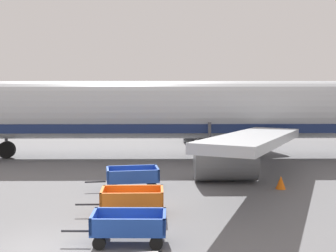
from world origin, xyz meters
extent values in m
plane|color=slate|center=(0.00, 0.00, 0.00)|extent=(220.00, 220.00, 0.00)
cube|color=#477A38|center=(0.00, 49.97, 0.03)|extent=(220.00, 28.00, 0.06)
cylinder|color=#B2B7BC|center=(-0.49, 16.94, 3.15)|extent=(29.77, 12.31, 3.70)
cube|color=navy|center=(-0.49, 16.94, 2.13)|extent=(26.85, 11.26, 0.56)
cube|color=#B2B7BC|center=(5.90, 10.17, 2.48)|extent=(3.72, 13.18, 1.35)
cylinder|color=slate|center=(4.26, 11.30, 1.13)|extent=(3.67, 2.94, 2.10)
cube|color=#B2B7BC|center=(1.01, 26.14, 2.48)|extent=(10.20, 11.74, 1.35)
cube|color=navy|center=(1.62, 33.12, 3.43)|extent=(0.98, 0.85, 1.90)
cylinder|color=slate|center=(0.29, 24.28, 1.13)|extent=(3.67, 2.94, 2.10)
cylinder|color=#4C4C51|center=(-10.53, 13.87, 1.57)|extent=(0.20, 0.20, 2.04)
cylinder|color=black|center=(-10.53, 13.87, 0.55)|extent=(1.18, 0.75, 1.10)
cylinder|color=#4C4C51|center=(2.54, 15.57, 1.57)|extent=(0.20, 0.20, 2.04)
cylinder|color=black|center=(2.54, 15.57, 0.55)|extent=(1.18, 0.75, 1.10)
cylinder|color=#4C4C51|center=(1.26, 19.78, 1.57)|extent=(0.20, 0.20, 2.04)
cylinder|color=black|center=(1.26, 19.78, 0.55)|extent=(1.18, 0.75, 1.10)
cube|color=#234CB2|center=(2.69, 1.38, 0.48)|extent=(2.79, 2.03, 0.08)
cube|color=#234CB2|center=(2.87, 0.76, 0.80)|extent=(2.43, 0.78, 0.55)
cube|color=#234CB2|center=(2.52, 2.01, 0.80)|extent=(2.43, 0.78, 0.55)
cube|color=#234CB2|center=(1.54, 1.05, 0.80)|extent=(0.48, 1.37, 0.55)
cube|color=#234CB2|center=(3.85, 1.71, 0.80)|extent=(0.48, 1.37, 0.55)
cylinder|color=#2D2D33|center=(0.96, 0.89, 0.44)|extent=(0.98, 0.35, 0.08)
cylinder|color=black|center=(1.94, 0.59, 0.22)|extent=(0.47, 0.27, 0.44)
cylinder|color=black|center=(1.64, 1.66, 0.22)|extent=(0.47, 0.27, 0.44)
cylinder|color=black|center=(3.75, 1.10, 0.22)|extent=(0.47, 0.27, 0.44)
cylinder|color=black|center=(3.44, 2.17, 0.22)|extent=(0.47, 0.27, 0.44)
cube|color=orange|center=(1.65, 4.52, 0.48)|extent=(2.81, 2.10, 0.08)
cube|color=orange|center=(1.85, 3.90, 0.80)|extent=(2.41, 0.86, 0.55)
cube|color=orange|center=(1.45, 5.14, 0.80)|extent=(2.41, 0.86, 0.55)
cube|color=orange|center=(0.50, 4.15, 0.80)|extent=(0.52, 1.36, 0.55)
cube|color=orange|center=(2.79, 4.89, 0.80)|extent=(0.52, 1.36, 0.55)
cylinder|color=#2D2D33|center=(-0.07, 3.97, 0.44)|extent=(0.98, 0.38, 0.08)
cylinder|color=black|center=(0.93, 3.70, 0.22)|extent=(0.47, 0.29, 0.44)
cylinder|color=black|center=(0.58, 4.77, 0.22)|extent=(0.47, 0.29, 0.44)
cylinder|color=black|center=(2.71, 4.27, 0.22)|extent=(0.47, 0.29, 0.44)
cylinder|color=black|center=(2.37, 5.34, 0.22)|extent=(0.47, 0.29, 0.44)
cube|color=#234CB2|center=(0.21, 8.42, 0.48)|extent=(2.86, 2.32, 0.08)
cube|color=#234CB2|center=(0.48, 7.83, 0.80)|extent=(2.31, 1.14, 0.55)
cube|color=#234CB2|center=(-0.06, 9.01, 0.80)|extent=(2.31, 1.14, 0.55)
cube|color=#234CB2|center=(-0.88, 7.92, 0.80)|extent=(0.68, 1.31, 0.55)
cube|color=#234CB2|center=(1.30, 8.93, 0.80)|extent=(0.68, 1.31, 0.55)
cylinder|color=#2D2D33|center=(-1.42, 7.67, 0.44)|extent=(0.94, 0.49, 0.08)
cylinder|color=black|center=(-0.41, 7.52, 0.22)|extent=(0.47, 0.33, 0.44)
cylinder|color=black|center=(-0.88, 8.54, 0.22)|extent=(0.47, 0.33, 0.44)
cylinder|color=black|center=(1.29, 8.31, 0.22)|extent=(0.47, 0.33, 0.44)
cylinder|color=black|center=(0.82, 9.33, 0.22)|extent=(0.47, 0.33, 0.44)
cone|color=orange|center=(7.13, 10.57, 0.33)|extent=(0.50, 0.50, 0.65)
camera|label=1|loc=(8.55, -13.93, 6.03)|focal=53.45mm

